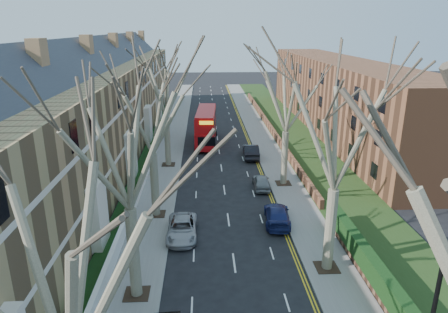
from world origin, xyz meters
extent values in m
cube|color=slate|center=(-6.00, 39.00, 0.06)|extent=(3.00, 102.00, 0.12)
cube|color=slate|center=(6.00, 39.00, 0.06)|extent=(3.00, 102.00, 0.12)
cube|color=#9B784F|center=(-13.80, 31.00, 5.00)|extent=(9.00, 78.00, 10.00)
cube|color=#2F323A|center=(-13.80, 31.00, 11.00)|extent=(4.67, 78.00, 4.67)
cube|color=silver|center=(-9.35, 31.00, 3.50)|extent=(0.12, 78.00, 0.35)
cube|color=silver|center=(-9.35, 31.00, 7.00)|extent=(0.12, 78.00, 0.35)
cube|color=brown|center=(17.50, 43.00, 5.00)|extent=(8.00, 54.00, 10.00)
cube|color=brown|center=(7.70, 43.00, 0.57)|extent=(0.35, 54.00, 0.90)
cube|color=white|center=(-7.65, 31.00, 0.62)|extent=(0.30, 78.00, 1.00)
cube|color=#1F3714|center=(10.50, 39.00, 0.15)|extent=(6.00, 102.00, 0.06)
cube|color=black|center=(5.00, -3.50, 8.12)|extent=(0.18, 0.50, 0.22)
cylinder|color=brown|center=(-5.70, 6.00, 2.75)|extent=(0.64, 0.64, 5.25)
cube|color=#2D2116|center=(-5.70, 6.00, 0.14)|extent=(1.40, 1.40, 0.05)
cylinder|color=brown|center=(-5.70, 16.00, 2.66)|extent=(0.64, 0.64, 5.07)
cube|color=#2D2116|center=(-5.70, 16.00, 0.14)|extent=(1.40, 1.40, 0.05)
cylinder|color=brown|center=(-5.70, 28.00, 2.75)|extent=(0.60, 0.60, 5.25)
cube|color=#2D2116|center=(-5.70, 28.00, 0.14)|extent=(1.40, 1.40, 0.05)
cylinder|color=brown|center=(5.70, 8.00, 2.75)|extent=(0.64, 0.64, 5.25)
cube|color=#2D2116|center=(5.70, 8.00, 0.14)|extent=(1.40, 1.40, 0.05)
cylinder|color=brown|center=(5.70, 22.00, 2.66)|extent=(0.60, 0.60, 5.07)
cube|color=#2D2116|center=(5.70, 22.00, 0.14)|extent=(1.40, 1.40, 0.05)
cube|color=#B00C0F|center=(-1.52, 36.62, 1.35)|extent=(2.85, 10.14, 2.01)
cube|color=#B00C0F|center=(-1.52, 36.62, 3.27)|extent=(2.82, 9.64, 1.82)
cube|color=black|center=(-1.52, 36.62, 1.76)|extent=(2.82, 9.34, 0.82)
cube|color=black|center=(-1.52, 36.62, 3.36)|extent=(2.81, 9.14, 0.82)
imported|color=#A0A0A5|center=(-3.47, 12.57, 0.63)|extent=(2.11, 4.56, 1.27)
imported|color=navy|center=(3.70, 14.28, 0.67)|extent=(2.35, 4.76, 1.33)
imported|color=gray|center=(3.47, 21.22, 0.64)|extent=(1.68, 3.82, 1.28)
imported|color=black|center=(3.55, 30.40, 0.78)|extent=(1.82, 4.77, 1.55)
camera|label=1|loc=(-1.79, -13.08, 14.42)|focal=32.00mm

